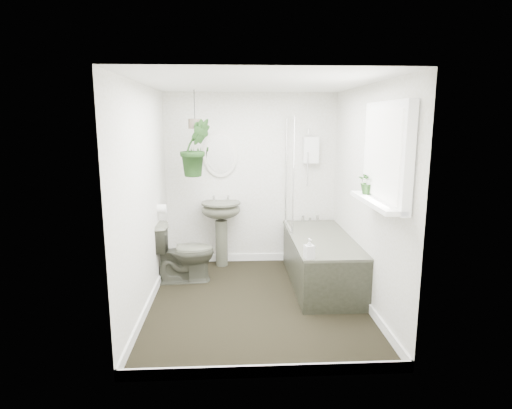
{
  "coord_description": "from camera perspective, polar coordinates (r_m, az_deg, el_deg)",
  "views": [
    {
      "loc": [
        -0.24,
        -4.35,
        1.94
      ],
      "look_at": [
        0.0,
        0.15,
        1.05
      ],
      "focal_mm": 30.0,
      "sensor_mm": 36.0,
      "label": 1
    }
  ],
  "objects": [
    {
      "name": "wall_front",
      "position": [
        3.06,
        1.57,
        -3.84
      ],
      "size": [
        2.3,
        0.02,
        2.3
      ],
      "primitive_type": "cube",
      "color": "white",
      "rests_on": "ground"
    },
    {
      "name": "floor",
      "position": [
        4.78,
        0.1,
        -12.93
      ],
      "size": [
        2.3,
        2.8,
        0.02
      ],
      "primitive_type": "cube",
      "color": "black",
      "rests_on": "ground"
    },
    {
      "name": "hanging_plant",
      "position": [
        5.33,
        -8.07,
        7.49
      ],
      "size": [
        0.47,
        0.43,
        0.7
      ],
      "primitive_type": "imported",
      "rotation": [
        0.0,
        0.0,
        0.36
      ],
      "color": "black",
      "rests_on": "ceiling"
    },
    {
      "name": "window_sill",
      "position": [
        3.93,
        15.71,
        0.33
      ],
      "size": [
        0.18,
        1.0,
        0.04
      ],
      "primitive_type": "cube",
      "color": "white",
      "rests_on": "wall_right"
    },
    {
      "name": "skirting",
      "position": [
        4.75,
        0.1,
        -12.27
      ],
      "size": [
        2.3,
        2.8,
        0.1
      ],
      "primitive_type": "cube",
      "color": "white",
      "rests_on": "floor"
    },
    {
      "name": "toilet",
      "position": [
        5.3,
        -9.58,
        -6.26
      ],
      "size": [
        0.75,
        0.47,
        0.73
      ],
      "primitive_type": "imported",
      "rotation": [
        0.0,
        0.0,
        1.65
      ],
      "color": "#48493B",
      "rests_on": "floor"
    },
    {
      "name": "bath_screen",
      "position": [
        5.43,
        4.49,
        4.16
      ],
      "size": [
        0.04,
        0.72,
        1.4
      ],
      "primitive_type": null,
      "color": "silver",
      "rests_on": "bathtub"
    },
    {
      "name": "window_blinds",
      "position": [
        3.88,
        16.39,
        6.43
      ],
      "size": [
        0.01,
        0.86,
        0.76
      ],
      "primitive_type": "cube",
      "color": "white",
      "rests_on": "wall_right"
    },
    {
      "name": "hanging_pot",
      "position": [
        5.32,
        -8.15,
        10.62
      ],
      "size": [
        0.16,
        0.16,
        0.12
      ],
      "primitive_type": "cylinder",
      "color": "brown",
      "rests_on": "ceiling"
    },
    {
      "name": "wall_right",
      "position": [
        4.64,
        14.56,
        1.0
      ],
      "size": [
        0.02,
        2.8,
        2.3
      ],
      "primitive_type": "cube",
      "color": "white",
      "rests_on": "ground"
    },
    {
      "name": "wall_sconce",
      "position": [
        5.77,
        -8.74,
        5.67
      ],
      "size": [
        0.04,
        0.04,
        0.22
      ],
      "primitive_type": "cylinder",
      "color": "black",
      "rests_on": "wall_back"
    },
    {
      "name": "pedestal_sink",
      "position": [
        5.77,
        -4.63,
        -3.91
      ],
      "size": [
        0.59,
        0.53,
        0.88
      ],
      "primitive_type": null,
      "rotation": [
        0.0,
        0.0,
        0.19
      ],
      "color": "#48493B",
      "rests_on": "floor"
    },
    {
      "name": "ceiling",
      "position": [
        4.37,
        0.11,
        16.02
      ],
      "size": [
        2.3,
        2.8,
        0.02
      ],
      "primitive_type": "cube",
      "color": "white",
      "rests_on": "ground"
    },
    {
      "name": "wall_left",
      "position": [
        4.52,
        -14.75,
        0.72
      ],
      "size": [
        0.02,
        2.8,
        2.3
      ],
      "primitive_type": "cube",
      "color": "white",
      "rests_on": "ground"
    },
    {
      "name": "oval_mirror",
      "position": [
        5.74,
        -4.76,
        6.74
      ],
      "size": [
        0.46,
        0.03,
        0.62
      ],
      "primitive_type": "ellipsoid",
      "color": "beige",
      "rests_on": "wall_back"
    },
    {
      "name": "soap_bottle",
      "position": [
        4.32,
        7.12,
        -5.85
      ],
      "size": [
        0.11,
        0.11,
        0.21
      ],
      "primitive_type": "imported",
      "rotation": [
        0.0,
        0.0,
        0.23
      ],
      "color": "black",
      "rests_on": "bathtub"
    },
    {
      "name": "sill_plant",
      "position": [
        4.19,
        14.8,
        2.98
      ],
      "size": [
        0.27,
        0.26,
        0.24
      ],
      "primitive_type": "imported",
      "rotation": [
        0.0,
        0.0,
        0.39
      ],
      "color": "black",
      "rests_on": "window_sill"
    },
    {
      "name": "toilet_roll_holder",
      "position": [
        5.23,
        -12.46,
        -0.57
      ],
      "size": [
        0.11,
        0.11,
        0.11
      ],
      "primitive_type": "cylinder",
      "rotation": [
        0.0,
        1.57,
        0.0
      ],
      "color": "white",
      "rests_on": "wall_left"
    },
    {
      "name": "window_recess",
      "position": [
        3.9,
        17.02,
        6.41
      ],
      "size": [
        0.08,
        1.0,
        0.9
      ],
      "primitive_type": "cube",
      "color": "white",
      "rests_on": "wall_right"
    },
    {
      "name": "bathtub",
      "position": [
        5.23,
        8.65,
        -7.35
      ],
      "size": [
        0.72,
        1.72,
        0.58
      ],
      "primitive_type": null,
      "color": "#48493B",
      "rests_on": "floor"
    },
    {
      "name": "wall_back",
      "position": [
        5.82,
        -0.67,
        3.37
      ],
      "size": [
        2.3,
        0.02,
        2.3
      ],
      "primitive_type": "cube",
      "color": "white",
      "rests_on": "ground"
    },
    {
      "name": "shower_box",
      "position": [
        5.8,
        7.34,
        7.23
      ],
      "size": [
        0.2,
        0.1,
        0.35
      ],
      "primitive_type": "cube",
      "color": "white",
      "rests_on": "wall_back"
    }
  ]
}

